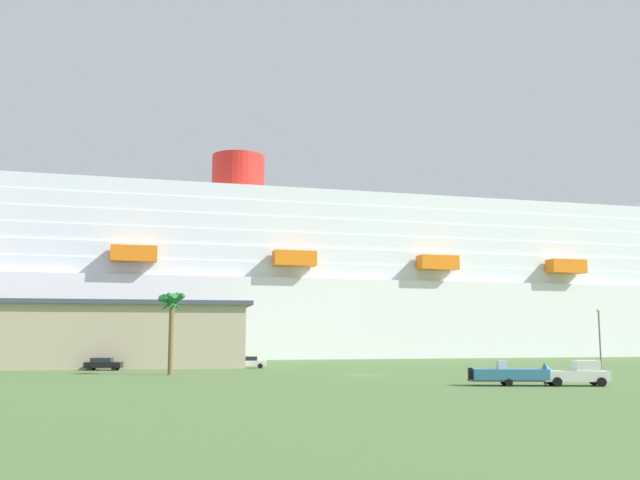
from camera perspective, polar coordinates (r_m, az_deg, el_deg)
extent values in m
plane|color=#4C6B38|center=(112.26, 0.07, -9.81)|extent=(600.00, 600.00, 0.00)
cube|color=white|center=(159.09, 6.96, -6.37)|extent=(252.71, 56.43, 15.26)
cube|color=white|center=(159.54, 6.91, -3.09)|extent=(222.51, 50.88, 2.97)
cube|color=white|center=(157.97, 5.20, -1.99)|extent=(214.10, 49.62, 2.97)
cube|color=white|center=(156.59, 3.47, -0.86)|extent=(201.92, 47.77, 2.97)
cube|color=white|center=(155.43, 1.71, 0.28)|extent=(195.16, 46.75, 2.97)
cube|color=white|center=(154.47, -0.07, 1.44)|extent=(183.73, 45.28, 2.97)
cube|color=white|center=(153.73, -1.87, 2.62)|extent=(173.10, 43.89, 2.97)
cylinder|color=red|center=(152.49, -6.47, 4.99)|extent=(12.09, 12.09, 8.73)
cube|color=orange|center=(131.96, -14.49, -1.06)|extent=(8.29, 4.01, 2.80)
cube|color=orange|center=(135.62, -2.03, -1.47)|extent=(8.29, 4.01, 2.80)
cube|color=orange|center=(145.21, 9.28, -1.78)|extent=(8.29, 4.01, 2.80)
cube|color=orange|center=(159.66, 18.87, -1.99)|extent=(8.29, 4.01, 2.80)
cube|color=#B7A88C|center=(113.24, -18.84, -7.23)|extent=(48.77, 29.02, 8.52)
cube|color=#3F4759|center=(113.34, -18.74, -4.93)|extent=(50.72, 30.18, 0.60)
cube|color=white|center=(67.78, 19.46, -10.09)|extent=(5.89, 3.12, 0.90)
cube|color=white|center=(68.03, 20.25, -9.29)|extent=(2.35, 2.22, 0.90)
cube|color=#26333F|center=(68.24, 20.80, -9.33)|extent=(0.45, 1.66, 0.63)
cylinder|color=black|center=(69.34, 20.81, -10.34)|extent=(0.84, 0.44, 0.80)
cylinder|color=black|center=(67.44, 21.35, -10.41)|extent=(0.84, 0.44, 0.80)
cylinder|color=black|center=(68.27, 17.77, -10.52)|extent=(0.84, 0.44, 0.80)
cylinder|color=black|center=(66.35, 18.23, -10.60)|extent=(0.84, 0.44, 0.80)
cube|color=#595960|center=(66.41, 14.77, -10.66)|extent=(7.36, 3.32, 0.16)
cube|color=#595960|center=(67.41, 18.33, -10.48)|extent=(2.31, 0.60, 0.10)
cylinder|color=black|center=(67.37, 14.31, -10.76)|extent=(0.67, 0.35, 0.64)
cylinder|color=black|center=(65.33, 14.69, -10.85)|extent=(0.67, 0.35, 0.64)
cube|color=teal|center=(66.38, 14.76, -10.21)|extent=(6.77, 3.39, 0.90)
cone|color=teal|center=(67.23, 17.84, -10.06)|extent=(1.56, 2.09, 1.88)
cube|color=silver|center=(66.21, 14.18, -9.54)|extent=(0.99, 1.14, 0.70)
cube|color=black|center=(65.75, 11.78, -10.32)|extent=(0.46, 0.56, 1.10)
cylinder|color=brown|center=(84.21, -11.68, -7.67)|extent=(0.59, 0.59, 7.97)
cone|color=#1E6628|center=(84.21, -11.34, -4.90)|extent=(1.23, 2.82, 2.50)
cone|color=#1E6628|center=(84.56, -11.40, -4.91)|extent=(2.39, 2.45, 2.51)
cone|color=#1E6628|center=(84.69, -11.68, -4.90)|extent=(3.12, 1.55, 1.82)
cone|color=#1E6628|center=(84.48, -11.85, -4.89)|extent=(1.93, 3.02, 1.93)
cone|color=#1E6628|center=(84.12, -11.85, -4.88)|extent=(2.03, 2.92, 2.12)
cone|color=#1E6628|center=(83.91, -11.65, -4.88)|extent=(2.95, 1.08, 2.27)
cone|color=#1E6628|center=(83.99, -11.43, -4.89)|extent=(2.56, 2.41, 2.38)
sphere|color=#1E6628|center=(84.29, -11.61, -4.96)|extent=(1.10, 1.10, 1.10)
cylinder|color=slate|center=(96.75, 21.24, -7.51)|extent=(0.20, 0.20, 7.23)
sphere|color=#F9F2CC|center=(96.80, 21.13, -5.22)|extent=(0.56, 0.56, 0.56)
cube|color=white|center=(100.24, -5.59, -9.65)|extent=(4.71, 2.30, 0.70)
cube|color=#1E232D|center=(100.23, -5.72, -9.29)|extent=(2.71, 1.88, 0.55)
cylinder|color=black|center=(101.06, -4.71, -9.84)|extent=(0.68, 0.30, 0.66)
cylinder|color=black|center=(99.31, -4.75, -9.88)|extent=(0.68, 0.30, 0.66)
cylinder|color=black|center=(101.22, -6.42, -9.82)|extent=(0.68, 0.30, 0.66)
cylinder|color=black|center=(99.47, -6.49, -9.85)|extent=(0.68, 0.30, 0.66)
cube|color=black|center=(97.36, -16.72, -9.43)|extent=(4.76, 2.38, 0.70)
cube|color=#1E232D|center=(97.39, -16.84, -9.05)|extent=(2.73, 1.98, 0.55)
cylinder|color=black|center=(97.99, -15.73, -9.66)|extent=(0.68, 0.29, 0.66)
cylinder|color=black|center=(96.12, -15.97, -9.69)|extent=(0.68, 0.29, 0.66)
cylinder|color=black|center=(98.66, -17.47, -9.57)|extent=(0.68, 0.29, 0.66)
cylinder|color=black|center=(96.80, -17.74, -9.61)|extent=(0.68, 0.29, 0.66)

